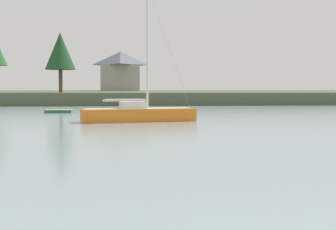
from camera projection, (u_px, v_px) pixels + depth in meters
The scene contains 5 objects.
far_shore_bank at pixel (152, 96), 94.88m from camera, with size 237.30×53.45×1.86m, color #4C563D.
sailboat_orange at pixel (138, 118), 37.94m from camera, with size 9.21×4.14×11.62m.
dinghy_green at pixel (58, 112), 50.14m from camera, with size 2.88×1.22×0.49m.
shore_tree_inland_c at pixel (60, 51), 70.83m from camera, with size 4.49×4.49×8.90m.
cottage_behind_trees at pixel (121, 70), 102.48m from camera, with size 8.62×10.56×8.38m.
Camera 1 is at (-4.57, -6.02, 2.75)m, focal length 51.27 mm.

